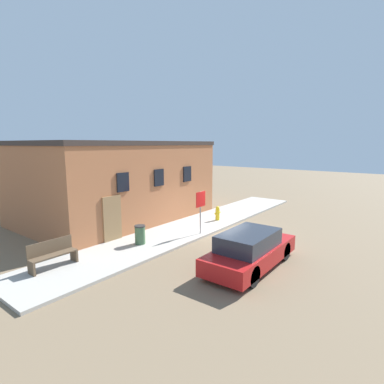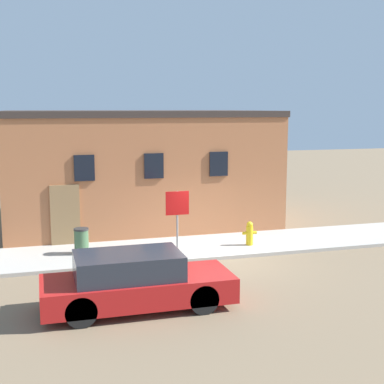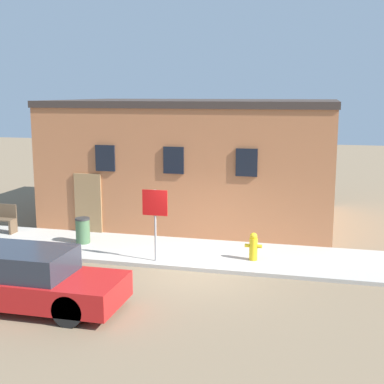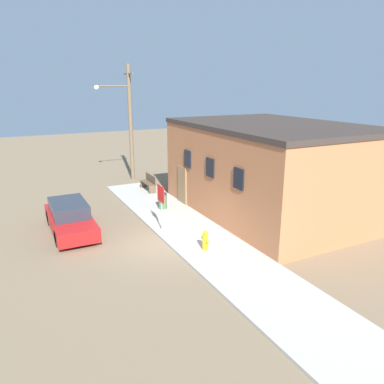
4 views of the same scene
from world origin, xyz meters
name	(u,v)px [view 2 (image 2 of 4)]	position (x,y,z in m)	size (l,w,h in m)	color
ground_plane	(218,260)	(0.00, 0.00, 0.00)	(80.00, 80.00, 0.00)	#7A664C
sidewalk	(204,247)	(0.00, 1.50, 0.06)	(19.82, 3.00, 0.12)	#B2ADA3
brick_building	(136,167)	(-1.42, 6.56, 2.35)	(10.56, 7.25, 4.70)	#B26B42
fire_hydrant	(250,233)	(1.53, 1.11, 0.53)	(0.50, 0.24, 0.83)	gold
stop_sign	(177,211)	(-1.24, 0.34, 1.61)	(0.75, 0.06, 2.12)	gray
trash_bin	(81,241)	(-4.14, 1.59, 0.54)	(0.48, 0.48, 0.84)	#426642
parked_car	(135,282)	(-3.25, -3.38, 0.67)	(4.57, 1.74, 1.39)	black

